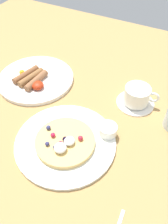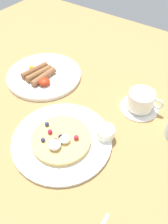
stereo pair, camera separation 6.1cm
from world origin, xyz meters
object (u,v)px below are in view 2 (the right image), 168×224
Objects in this scene: coffee_saucer at (139,107)px; coffee_cup at (141,100)px; pancake_plate at (62,140)px; breakfast_plate at (44,75)px; syrup_ramekin at (105,132)px.

coffee_cup is at bearing 11.20° from coffee_saucer.
breakfast_plate is at bearing 141.54° from pancake_plate.
syrup_ramekin is at bearing 41.05° from pancake_plate.
pancake_plate is 5.38× the size of syrup_ramekin.
coffee_saucer is at bearing -168.80° from coffee_cup.
breakfast_plate reaches higher than pancake_plate.
breakfast_plate is (-33.50, 11.06, -1.87)cm from syrup_ramekin.
coffee_saucer is (12.10, 24.69, -0.10)cm from pancake_plate.
syrup_ramekin is (9.34, 8.13, 2.03)cm from pancake_plate.
breakfast_plate is 2.45× the size of coffee_cup.
pancake_plate is at bearing -116.36° from coffee_cup.
breakfast_plate is 36.68cm from coffee_saucer.
coffee_saucer is 1.11× the size of coffee_cup.
syrup_ramekin is 16.89cm from coffee_cup.
coffee_saucer is (2.76, 16.56, -2.13)cm from syrup_ramekin.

